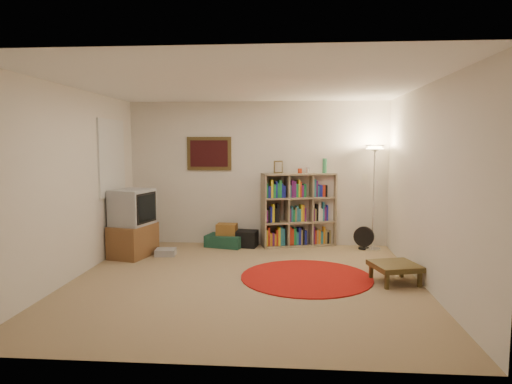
{
  "coord_description": "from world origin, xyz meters",
  "views": [
    {
      "loc": [
        0.59,
        -5.69,
        1.76
      ],
      "look_at": [
        0.1,
        0.6,
        1.1
      ],
      "focal_mm": 32.0,
      "sensor_mm": 36.0,
      "label": 1
    }
  ],
  "objects_px": {
    "suitcase": "(225,241)",
    "tv_stand": "(133,224)",
    "bookshelf": "(297,211)",
    "floor_fan": "(364,238)",
    "side_table": "(395,267)",
    "floor_lamp": "(374,163)"
  },
  "relations": [
    {
      "from": "side_table",
      "to": "tv_stand",
      "type": "bearing_deg",
      "value": 163.81
    },
    {
      "from": "tv_stand",
      "to": "side_table",
      "type": "relative_size",
      "value": 1.57
    },
    {
      "from": "floor_fan",
      "to": "side_table",
      "type": "xyz_separation_m",
      "value": [
        0.1,
        -1.85,
        0.02
      ]
    },
    {
      "from": "suitcase",
      "to": "floor_lamp",
      "type": "bearing_deg",
      "value": 14.38
    },
    {
      "from": "bookshelf",
      "to": "suitcase",
      "type": "bearing_deg",
      "value": 172.21
    },
    {
      "from": "bookshelf",
      "to": "tv_stand",
      "type": "height_order",
      "value": "bookshelf"
    },
    {
      "from": "bookshelf",
      "to": "tv_stand",
      "type": "relative_size",
      "value": 1.43
    },
    {
      "from": "bookshelf",
      "to": "suitcase",
      "type": "distance_m",
      "value": 1.35
    },
    {
      "from": "floor_fan",
      "to": "tv_stand",
      "type": "bearing_deg",
      "value": -148.38
    },
    {
      "from": "tv_stand",
      "to": "side_table",
      "type": "xyz_separation_m",
      "value": [
        3.8,
        -1.1,
        -0.3
      ]
    },
    {
      "from": "floor_fan",
      "to": "suitcase",
      "type": "xyz_separation_m",
      "value": [
        -2.36,
        0.04,
        -0.09
      ]
    },
    {
      "from": "suitcase",
      "to": "tv_stand",
      "type": "bearing_deg",
      "value": -134.01
    },
    {
      "from": "floor_lamp",
      "to": "tv_stand",
      "type": "distance_m",
      "value": 4.03
    },
    {
      "from": "floor_lamp",
      "to": "floor_fan",
      "type": "relative_size",
      "value": 4.51
    },
    {
      "from": "floor_lamp",
      "to": "tv_stand",
      "type": "height_order",
      "value": "floor_lamp"
    },
    {
      "from": "bookshelf",
      "to": "side_table",
      "type": "bearing_deg",
      "value": -75.34
    },
    {
      "from": "tv_stand",
      "to": "suitcase",
      "type": "height_order",
      "value": "tv_stand"
    },
    {
      "from": "bookshelf",
      "to": "floor_fan",
      "type": "relative_size",
      "value": 3.9
    },
    {
      "from": "floor_fan",
      "to": "suitcase",
      "type": "distance_m",
      "value": 2.36
    },
    {
      "from": "floor_fan",
      "to": "side_table",
      "type": "height_order",
      "value": "floor_fan"
    },
    {
      "from": "bookshelf",
      "to": "side_table",
      "type": "height_order",
      "value": "bookshelf"
    },
    {
      "from": "floor_fan",
      "to": "tv_stand",
      "type": "height_order",
      "value": "tv_stand"
    }
  ]
}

